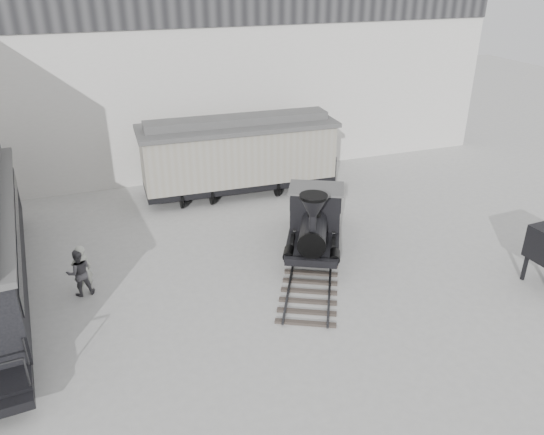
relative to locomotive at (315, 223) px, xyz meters
name	(u,v)px	position (x,y,z in m)	size (l,w,h in m)	color
ground	(310,312)	(-1.92, -4.09, -1.24)	(90.00, 90.00, 0.00)	#9E9E9B
north_wall	(204,73)	(-1.92, 10.89, 4.32)	(34.00, 2.51, 11.00)	silver
locomotive	(315,223)	(0.00, 0.00, 0.00)	(6.11, 9.39, 3.35)	#3F3632
boxcar	(238,154)	(-1.20, 6.99, 0.90)	(10.05, 3.42, 4.08)	black
visitor_a	(82,269)	(-9.19, -0.16, -0.27)	(0.70, 0.46, 1.93)	#AFB3A6
visitor_b	(79,272)	(-9.31, -0.24, -0.32)	(0.89, 0.69, 1.82)	#48474C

